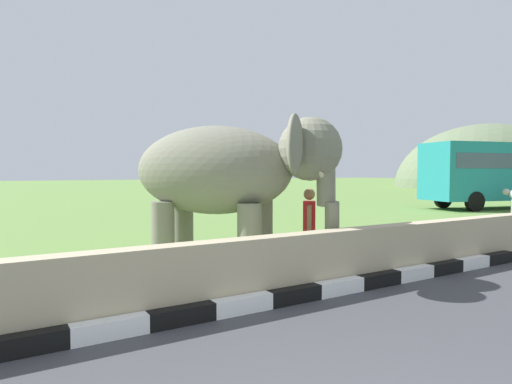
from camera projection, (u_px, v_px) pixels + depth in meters
striped_curb at (147, 322)px, 5.39m from camera, size 16.20×0.20×0.24m
barrier_parapet at (288, 266)px, 6.85m from camera, size 28.00×0.36×1.00m
elephant at (231, 173)px, 8.32m from camera, size 3.81×3.86×2.98m
person_handler at (309, 225)px, 8.65m from camera, size 0.49×0.58×1.66m
bus_teal at (503, 170)px, 23.69m from camera, size 9.30×4.76×3.50m
hill_east at (487, 187)px, 58.50m from camera, size 26.75×21.40×16.70m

